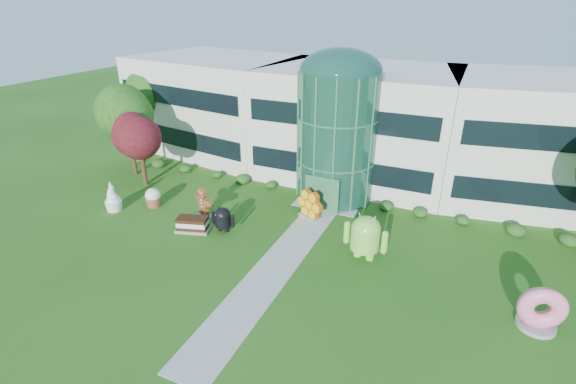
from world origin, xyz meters
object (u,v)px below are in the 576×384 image
at_px(donut, 541,307).
at_px(android_green, 366,234).
at_px(android_black, 223,218).
at_px(gingerbread, 203,202).

bearing_deg(donut, android_green, 154.73).
bearing_deg(donut, android_black, 164.59).
height_order(donut, gingerbread, donut).
bearing_deg(gingerbread, android_green, 22.29).
distance_m(android_green, donut, 9.54).
xyz_separation_m(donut, gingerbread, (-21.29, 2.87, -0.01)).
height_order(android_black, donut, donut).
distance_m(android_green, android_black, 9.69).
relative_size(android_black, donut, 0.87).
xyz_separation_m(android_green, gingerbread, (-12.08, 0.45, -0.48)).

